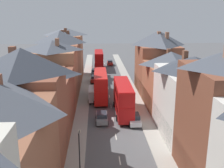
% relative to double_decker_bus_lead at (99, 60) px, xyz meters
% --- Properties ---
extents(pavement_left, '(2.20, 104.00, 0.14)m').
position_rel_double_decker_bus_lead_xyz_m(pavement_left, '(-3.29, -24.63, -2.75)').
color(pavement_left, '#A8A399').
rests_on(pavement_left, ground).
extents(pavement_right, '(2.20, 104.00, 0.14)m').
position_rel_double_decker_bus_lead_xyz_m(pavement_right, '(6.91, -24.63, -2.75)').
color(pavement_right, '#A8A399').
rests_on(pavement_right, ground).
extents(centre_line_dashes, '(0.14, 97.80, 0.01)m').
position_rel_double_decker_bus_lead_xyz_m(centre_line_dashes, '(1.81, -26.63, -2.81)').
color(centre_line_dashes, silver).
rests_on(centre_line_dashes, ground).
extents(terrace_row_left, '(8.00, 69.35, 14.11)m').
position_rel_double_decker_bus_lead_xyz_m(terrace_row_left, '(-8.38, -40.08, 3.37)').
color(terrace_row_left, beige).
rests_on(terrace_row_left, ground).
extents(terrace_row_right, '(8.00, 55.59, 13.98)m').
position_rel_double_decker_bus_lead_xyz_m(terrace_row_right, '(11.99, -46.83, 3.16)').
color(terrace_row_right, '#ADB2B7').
rests_on(terrace_row_right, ground).
extents(double_decker_bus_lead, '(2.74, 10.80, 5.30)m').
position_rel_double_decker_bus_lead_xyz_m(double_decker_bus_lead, '(0.00, 0.00, 0.00)').
color(double_decker_bus_lead, '#B70F0F').
rests_on(double_decker_bus_lead, ground).
extents(double_decker_bus_mid_street, '(2.74, 10.80, 5.30)m').
position_rel_double_decker_bus_lead_xyz_m(double_decker_bus_mid_street, '(3.60, -36.33, 0.00)').
color(double_decker_bus_mid_street, red).
rests_on(double_decker_bus_mid_street, ground).
extents(double_decker_bus_far_approaching, '(2.74, 10.80, 5.30)m').
position_rel_double_decker_bus_lead_xyz_m(double_decker_bus_far_approaching, '(0.00, -28.18, 0.00)').
color(double_decker_bus_far_approaching, red).
rests_on(double_decker_bus_far_approaching, ground).
extents(car_near_blue, '(1.90, 4.27, 1.59)m').
position_rel_double_decker_bus_lead_xyz_m(car_near_blue, '(0.01, -39.49, -2.01)').
color(car_near_blue, gray).
rests_on(car_near_blue, ground).
extents(car_near_silver, '(1.90, 4.37, 1.64)m').
position_rel_double_decker_bus_lead_xyz_m(car_near_silver, '(0.01, -15.44, -1.99)').
color(car_near_silver, '#236093').
rests_on(car_near_silver, ground).
extents(car_parked_left_a, '(1.90, 3.92, 1.58)m').
position_rel_double_decker_bus_lead_xyz_m(car_parked_left_a, '(4.91, -19.97, -2.02)').
color(car_parked_left_a, gray).
rests_on(car_parked_left_a, ground).
extents(car_parked_right_a, '(1.90, 4.32, 1.62)m').
position_rel_double_decker_bus_lead_xyz_m(car_parked_right_a, '(4.91, -40.44, -2.00)').
color(car_parked_right_a, silver).
rests_on(car_parked_right_a, ground).
extents(car_mid_black, '(1.90, 4.09, 1.64)m').
position_rel_double_decker_bus_lead_xyz_m(car_mid_black, '(3.61, 5.91, -1.99)').
color(car_mid_black, maroon).
rests_on(car_mid_black, ground).
extents(car_parked_left_b, '(1.90, 4.36, 1.66)m').
position_rel_double_decker_bus_lead_xyz_m(car_parked_left_b, '(-1.29, -15.04, -1.98)').
color(car_parked_left_b, maroon).
rests_on(car_parked_left_b, ground).
extents(car_mid_white, '(1.90, 4.56, 1.61)m').
position_rel_double_decker_bus_lead_xyz_m(car_mid_white, '(-1.29, -7.56, -2.00)').
color(car_mid_white, '#4C515B').
rests_on(car_mid_white, ground).
extents(delivery_van, '(2.20, 5.20, 2.41)m').
position_rel_double_decker_bus_lead_xyz_m(delivery_van, '(-1.29, -28.98, -1.48)').
color(delivery_van, white).
rests_on(delivery_van, ground).
extents(street_lamp, '(0.20, 1.12, 5.50)m').
position_rel_double_decker_bus_lead_xyz_m(street_lamp, '(-2.44, -54.58, 0.43)').
color(street_lamp, black).
rests_on(street_lamp, ground).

